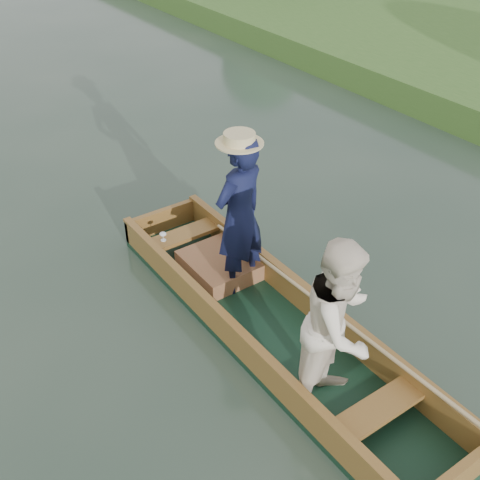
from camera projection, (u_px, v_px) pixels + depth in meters
ground at (271, 334)px, 6.76m from camera, size 120.00×120.00×0.00m
punt at (283, 291)px, 6.25m from camera, size 1.21×5.06×2.07m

